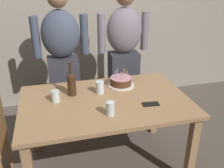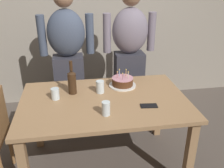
# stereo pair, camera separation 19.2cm
# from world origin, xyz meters

# --- Properties ---
(ground_plane) EXTENTS (10.00, 10.00, 0.00)m
(ground_plane) POSITION_xyz_m (0.00, 0.00, 0.00)
(ground_plane) COLOR #564C44
(back_wall) EXTENTS (5.20, 0.10, 2.60)m
(back_wall) POSITION_xyz_m (0.00, 1.55, 1.30)
(back_wall) COLOR #9E9384
(back_wall) RESTS_ON ground_plane
(dining_table) EXTENTS (1.50, 0.96, 0.74)m
(dining_table) POSITION_xyz_m (0.00, 0.00, 0.64)
(dining_table) COLOR #A37A51
(dining_table) RESTS_ON ground_plane
(birthday_cake) EXTENTS (0.27, 0.27, 0.16)m
(birthday_cake) POSITION_xyz_m (0.22, 0.26, 0.78)
(birthday_cake) COLOR white
(birthday_cake) RESTS_ON dining_table
(water_glass_near) EXTENTS (0.08, 0.08, 0.12)m
(water_glass_near) POSITION_xyz_m (-0.02, 0.15, 0.80)
(water_glass_near) COLOR silver
(water_glass_near) RESTS_ON dining_table
(water_glass_far) EXTENTS (0.07, 0.07, 0.12)m
(water_glass_far) POSITION_xyz_m (-0.02, -0.26, 0.80)
(water_glass_far) COLOR silver
(water_glass_far) RESTS_ON dining_table
(water_glass_side) EXTENTS (0.07, 0.07, 0.10)m
(water_glass_side) POSITION_xyz_m (-0.43, 0.08, 0.79)
(water_glass_side) COLOR silver
(water_glass_side) RESTS_ON dining_table
(wine_bottle) EXTENTS (0.08, 0.08, 0.32)m
(wine_bottle) POSITION_xyz_m (-0.28, 0.17, 0.86)
(wine_bottle) COLOR #382314
(wine_bottle) RESTS_ON dining_table
(cell_phone) EXTENTS (0.15, 0.09, 0.01)m
(cell_phone) POSITION_xyz_m (0.36, -0.18, 0.74)
(cell_phone) COLOR black
(cell_phone) RESTS_ON dining_table
(person_man_bearded) EXTENTS (0.61, 0.27, 1.66)m
(person_man_bearded) POSITION_xyz_m (-0.31, 0.76, 0.87)
(person_man_bearded) COLOR #33333D
(person_man_bearded) RESTS_ON ground_plane
(person_woman_cardigan) EXTENTS (0.61, 0.27, 1.66)m
(person_woman_cardigan) POSITION_xyz_m (0.40, 0.76, 0.87)
(person_woman_cardigan) COLOR #33333D
(person_woman_cardigan) RESTS_ON ground_plane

